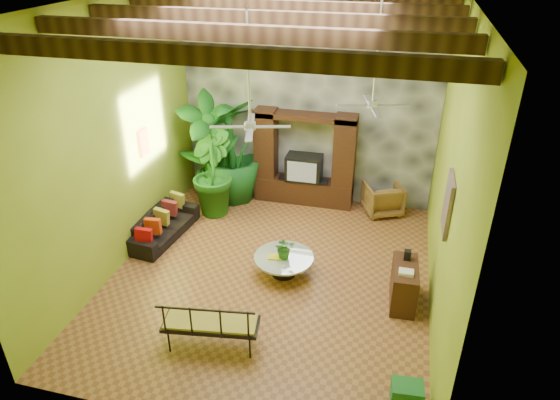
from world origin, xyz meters
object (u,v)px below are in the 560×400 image
(ceiling_fan_front, at_px, (250,114))
(side_console, at_px, (404,285))
(tall_plant_a, at_px, (211,150))
(entertainment_center, at_px, (304,166))
(ceiling_fan_back, at_px, (374,93))
(tall_plant_b, at_px, (211,171))
(wicker_armchair, at_px, (383,198))
(green_bin, at_px, (407,395))
(coffee_table, at_px, (284,263))
(tall_plant_c, at_px, (232,150))
(sofa, at_px, (163,225))
(iron_bench, at_px, (209,323))

(ceiling_fan_front, relative_size, side_console, 1.93)
(tall_plant_a, xyz_separation_m, side_console, (4.68, -2.79, -0.98))
(entertainment_center, distance_m, ceiling_fan_back, 3.50)
(tall_plant_b, bearing_deg, wicker_armchair, 13.09)
(wicker_armchair, height_order, side_console, side_console)
(wicker_armchair, bearing_deg, green_bin, 73.00)
(side_console, bearing_deg, coffee_table, 169.78)
(entertainment_center, height_order, coffee_table, entertainment_center)
(ceiling_fan_back, height_order, green_bin, ceiling_fan_back)
(ceiling_fan_front, height_order, ceiling_fan_back, same)
(tall_plant_a, xyz_separation_m, green_bin, (4.81, -5.06, -1.18))
(tall_plant_b, bearing_deg, tall_plant_c, 71.66)
(sofa, relative_size, tall_plant_c, 0.76)
(entertainment_center, distance_m, ceiling_fan_front, 4.30)
(sofa, height_order, coffee_table, sofa)
(side_console, bearing_deg, green_bin, -89.31)
(wicker_armchair, bearing_deg, side_console, 75.88)
(sofa, relative_size, coffee_table, 1.67)
(tall_plant_b, height_order, green_bin, tall_plant_b)
(ceiling_fan_back, xyz_separation_m, side_console, (0.92, -1.39, -3.02))
(ceiling_fan_back, relative_size, side_console, 1.93)
(tall_plant_b, relative_size, iron_bench, 1.32)
(ceiling_fan_front, xyz_separation_m, green_bin, (2.85, -2.06, -3.21))
(wicker_armchair, bearing_deg, coffee_table, 35.57)
(tall_plant_c, bearing_deg, ceiling_fan_front, -65.11)
(tall_plant_c, bearing_deg, wicker_armchair, 1.93)
(tall_plant_a, bearing_deg, green_bin, -46.46)
(tall_plant_b, distance_m, iron_bench, 4.56)
(entertainment_center, height_order, sofa, entertainment_center)
(wicker_armchair, height_order, tall_plant_b, tall_plant_b)
(coffee_table, relative_size, side_console, 1.20)
(ceiling_fan_back, relative_size, coffee_table, 1.61)
(entertainment_center, relative_size, ceiling_fan_front, 1.29)
(ceiling_fan_back, height_order, iron_bench, ceiling_fan_back)
(ceiling_fan_front, height_order, tall_plant_b, ceiling_fan_front)
(ceiling_fan_front, distance_m, wicker_armchair, 5.05)
(ceiling_fan_front, distance_m, tall_plant_b, 3.89)
(entertainment_center, height_order, tall_plant_a, tall_plant_a)
(tall_plant_c, bearing_deg, ceiling_fan_back, -27.17)
(tall_plant_c, bearing_deg, green_bin, -50.79)
(sofa, distance_m, tall_plant_a, 2.17)
(ceiling_fan_back, xyz_separation_m, green_bin, (1.05, -3.66, -3.21))
(tall_plant_a, bearing_deg, tall_plant_b, -71.01)
(ceiling_fan_front, height_order, coffee_table, ceiling_fan_front)
(iron_bench, height_order, green_bin, iron_bench)
(green_bin, bearing_deg, entertainment_center, 115.32)
(green_bin, bearing_deg, ceiling_fan_front, 144.08)
(wicker_armchair, xyz_separation_m, coffee_table, (-1.68, -2.93, -0.12))
(iron_bench, bearing_deg, side_console, 25.01)
(tall_plant_a, distance_m, tall_plant_c, 0.54)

